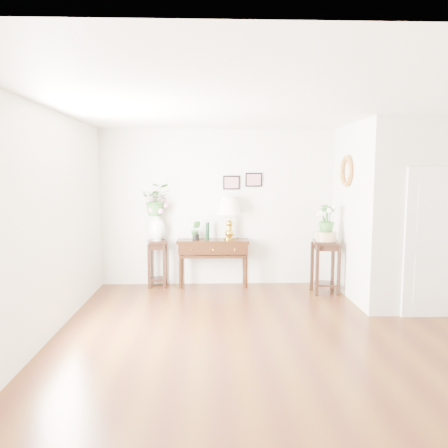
{
  "coord_description": "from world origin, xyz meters",
  "views": [
    {
      "loc": [
        -1.06,
        -5.1,
        2.01
      ],
      "look_at": [
        -0.83,
        1.3,
        1.27
      ],
      "focal_mm": 35.0,
      "sensor_mm": 36.0,
      "label": 1
    }
  ],
  "objects_px": {
    "plant_stand_a": "(157,264)",
    "plant_stand_b": "(325,267)",
    "table_lamp": "(229,220)",
    "console_table": "(213,263)"
  },
  "relations": [
    {
      "from": "plant_stand_a",
      "to": "plant_stand_b",
      "type": "bearing_deg",
      "value": -10.14
    },
    {
      "from": "plant_stand_a",
      "to": "plant_stand_b",
      "type": "height_order",
      "value": "plant_stand_b"
    },
    {
      "from": "plant_stand_a",
      "to": "table_lamp",
      "type": "bearing_deg",
      "value": 0.0
    },
    {
      "from": "console_table",
      "to": "plant_stand_a",
      "type": "height_order",
      "value": "console_table"
    },
    {
      "from": "console_table",
      "to": "table_lamp",
      "type": "height_order",
      "value": "table_lamp"
    },
    {
      "from": "table_lamp",
      "to": "plant_stand_a",
      "type": "height_order",
      "value": "table_lamp"
    },
    {
      "from": "console_table",
      "to": "plant_stand_b",
      "type": "bearing_deg",
      "value": -13.85
    },
    {
      "from": "console_table",
      "to": "table_lamp",
      "type": "xyz_separation_m",
      "value": [
        0.29,
        0.0,
        0.77
      ]
    },
    {
      "from": "table_lamp",
      "to": "plant_stand_a",
      "type": "distance_m",
      "value": 1.5
    },
    {
      "from": "table_lamp",
      "to": "plant_stand_b",
      "type": "bearing_deg",
      "value": -17.88
    }
  ]
}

